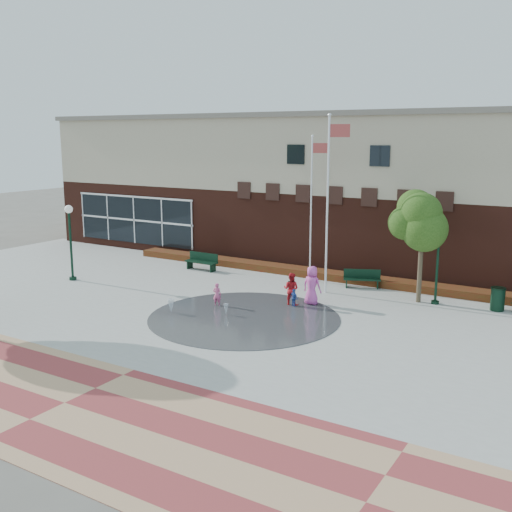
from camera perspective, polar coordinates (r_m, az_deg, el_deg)
The scene contains 20 objects.
ground at distance 24.03m, azimuth -5.01°, elevation -7.71°, with size 120.00×120.00×0.00m, color #666056.
plaza_concrete at distance 27.19m, azimuth 0.00°, elevation -5.37°, with size 46.00×18.00×0.01m, color #A8A8A0.
paver_band at distance 19.26m, azimuth -17.76°, elevation -13.21°, with size 46.00×6.00×0.01m, color #983637.
splash_pad at distance 26.38m, azimuth -1.14°, elevation -5.91°, with size 8.40×8.40×0.01m, color #383A3D.
library_building at distance 38.33m, azimuth 10.61°, elevation 6.41°, with size 44.40×10.40×9.20m.
flower_bed at distance 33.69m, azimuth 6.74°, elevation -2.15°, with size 26.00×1.20×0.40m, color maroon.
flagpole_left at distance 32.33m, azimuth 5.36°, elevation 5.22°, with size 0.90×0.33×7.90m.
flagpole_right at distance 29.82m, azimuth 6.94°, elevation 5.78°, with size 1.07×0.35×8.90m.
lamp_left at distance 34.13m, azimuth -17.28°, elevation 2.02°, with size 0.44×0.44×4.17m.
lamp_right at distance 29.17m, azimuth 16.94°, elevation 0.08°, with size 0.40×0.40×3.82m.
bench_left at distance 35.56m, azimuth -5.21°, elevation -0.84°, with size 2.07×0.62×1.04m.
bench_mid at distance 31.83m, azimuth 10.05°, elevation -2.47°, with size 1.98×1.25×0.97m.
trash_can at distance 29.41m, azimuth 22.03°, elevation -3.82°, with size 0.67×0.67×1.09m.
tree_mid at distance 29.02m, azimuth 15.58°, elevation 3.14°, with size 3.17×3.17×5.34m.
water_jet_a at distance 27.27m, azimuth -8.07°, elevation -5.44°, with size 0.32×0.32×0.62m, color white.
water_jet_b at distance 26.74m, azimuth -2.87°, elevation -5.68°, with size 0.22×0.22×0.50m, color white.
child_splash at distance 28.07m, azimuth -3.73°, elevation -3.69°, with size 0.40×0.27×1.11m, color #E95B91.
adult_red at distance 28.17m, azimuth 3.36°, elevation -3.15°, with size 0.76×0.59×1.56m, color red.
adult_pink at distance 28.26m, azimuth 5.34°, elevation -2.82°, with size 0.91×0.59×1.86m, color #E555BA.
child_blue at distance 27.91m, azimuth 3.64°, elevation -4.02°, with size 0.52×0.21×0.88m, color #3457B4.
Camera 1 is at (13.54, -18.23, 7.85)m, focal length 42.00 mm.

